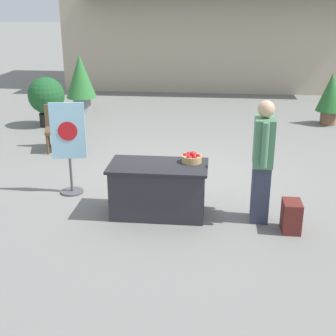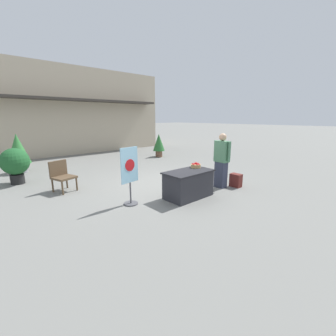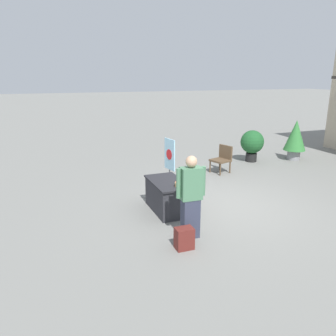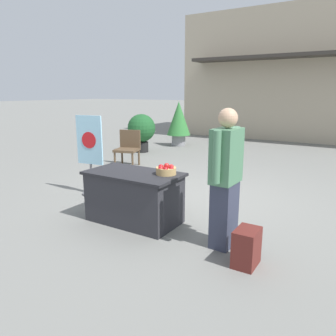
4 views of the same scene
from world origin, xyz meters
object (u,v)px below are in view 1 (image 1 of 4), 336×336
poster_board (69,146)px  potted_plant_near_right (46,97)px  apple_basket (192,158)px  potted_plant_far_right (331,95)px  display_table (158,189)px  person_visitor (262,161)px  backpack (291,216)px  potted_plant_far_left (81,79)px  patio_chair (59,125)px

poster_board → potted_plant_near_right: (-1.81, 4.05, -0.07)m
apple_basket → potted_plant_far_right: size_ratio=0.22×
display_table → person_visitor: person_visitor is taller
display_table → poster_board: (-1.47, 0.62, 0.41)m
display_table → backpack: display_table is taller
backpack → potted_plant_far_right: potted_plant_far_right is taller
display_table → potted_plant_near_right: (-3.28, 4.68, 0.34)m
display_table → person_visitor: (1.42, -0.06, 0.49)m
potted_plant_far_right → potted_plant_far_left: size_ratio=0.82×
potted_plant_near_right → person_visitor: bearing=-45.2°
display_table → poster_board: bearing=157.0°
potted_plant_near_right → potted_plant_far_left: bearing=77.7°
person_visitor → potted_plant_near_right: bearing=-42.8°
backpack → patio_chair: size_ratio=0.46×
display_table → person_visitor: bearing=-2.4°
backpack → potted_plant_far_left: (-4.73, 6.73, 0.68)m
backpack → patio_chair: (-4.22, 3.26, 0.30)m
potted_plant_near_right → poster_board: bearing=-65.9°
apple_basket → patio_chair: patio_chair is taller
patio_chair → potted_plant_near_right: (-0.88, 1.78, 0.21)m
potted_plant_near_right → apple_basket: bearing=-50.4°
person_visitor → potted_plant_far_right: size_ratio=1.34×
potted_plant_far_left → poster_board: bearing=-75.9°
backpack → potted_plant_far_right: 6.17m
patio_chair → potted_plant_far_left: potted_plant_far_left is taller
backpack → potted_plant_far_left: potted_plant_far_left is taller
person_visitor → potted_plant_far_right: person_visitor is taller
poster_board → display_table: bearing=57.9°
potted_plant_near_right → potted_plant_far_right: bearing=7.2°
display_table → potted_plant_far_left: (-2.91, 6.37, 0.51)m
apple_basket → person_visitor: 0.99m
poster_board → patio_chair: 2.47m
patio_chair → poster_board: bearing=5.4°
poster_board → potted_plant_near_right: 4.44m
apple_basket → potted_plant_far_left: bearing=118.5°
backpack → potted_plant_far_right: bearing=73.7°
apple_basket → person_visitor: size_ratio=0.17×
poster_board → potted_plant_far_left: bearing=-175.1°
backpack → potted_plant_near_right: 7.19m
potted_plant_far_right → potted_plant_far_left: 6.51m
apple_basket → patio_chair: (-2.86, 2.75, -0.30)m
potted_plant_far_right → display_table: bearing=-122.6°
apple_basket → patio_chair: 3.98m
backpack → potted_plant_far_right: (1.73, 5.90, 0.52)m
display_table → potted_plant_far_right: (3.54, 5.54, 0.36)m
display_table → potted_plant_far_right: bearing=57.4°
patio_chair → apple_basket: bearing=29.2°
potted_plant_far_right → potted_plant_near_right: (-6.83, -0.86, -0.02)m
display_table → apple_basket: (0.46, 0.15, 0.43)m
apple_basket → poster_board: size_ratio=0.19×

